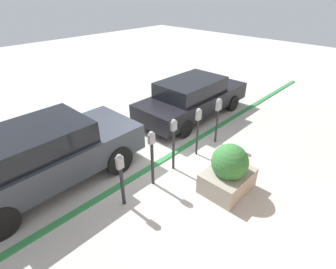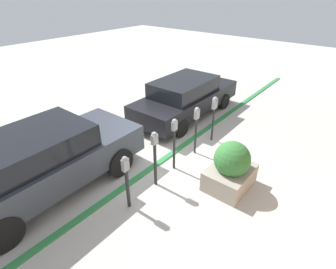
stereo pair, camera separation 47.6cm
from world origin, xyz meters
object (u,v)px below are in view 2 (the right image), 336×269
(parking_meter_second, at_px, (155,152))
(parking_meter_fourth, at_px, (196,122))
(parking_meter_middle, at_px, (174,137))
(parked_car_front, at_px, (43,161))
(parking_meter_nearest, at_px, (126,177))
(planter_box, at_px, (231,168))
(parking_meter_farthest, at_px, (214,109))
(parked_car_middle, at_px, (186,97))

(parking_meter_second, relative_size, parking_meter_fourth, 1.02)
(parking_meter_fourth, bearing_deg, parking_meter_second, -178.97)
(parking_meter_middle, height_order, parked_car_front, parked_car_front)
(parking_meter_nearest, xyz_separation_m, planter_box, (2.01, -1.40, -0.29))
(parked_car_front, bearing_deg, parking_meter_middle, -35.60)
(parking_meter_second, bearing_deg, parking_meter_farthest, 0.45)
(parking_meter_nearest, bearing_deg, parking_meter_farthest, 0.78)
(parking_meter_fourth, distance_m, parked_car_middle, 2.57)
(parking_meter_middle, relative_size, parked_car_middle, 0.32)
(parking_meter_second, distance_m, parking_meter_farthest, 2.72)
(planter_box, bearing_deg, parking_meter_farthest, 41.66)
(parking_meter_farthest, xyz_separation_m, parked_car_middle, (0.96, 1.71, -0.33))
(parking_meter_second, height_order, planter_box, parking_meter_second)
(parking_meter_nearest, xyz_separation_m, parked_car_front, (-0.82, 1.85, 0.02))
(planter_box, xyz_separation_m, parked_car_front, (-2.82, 3.26, 0.32))
(parking_meter_nearest, bearing_deg, planter_box, -34.96)
(parking_meter_farthest, distance_m, planter_box, 2.25)
(parking_meter_second, xyz_separation_m, parking_meter_fourth, (1.77, 0.03, 0.06))
(parking_meter_farthest, height_order, planter_box, parking_meter_farthest)
(parking_meter_middle, height_order, parking_meter_farthest, parking_meter_middle)
(parking_meter_nearest, height_order, planter_box, parking_meter_nearest)
(parking_meter_fourth, bearing_deg, parking_meter_middle, 178.91)
(parking_meter_nearest, height_order, parking_meter_second, parking_meter_second)
(parking_meter_farthest, xyz_separation_m, parked_car_front, (-4.46, 1.80, -0.22))
(parked_car_front, bearing_deg, parked_car_middle, -1.64)
(parking_meter_middle, relative_size, parked_car_front, 0.32)
(parking_meter_middle, distance_m, parking_meter_fourth, 0.97)
(parking_meter_middle, bearing_deg, parked_car_middle, 30.41)
(parking_meter_nearest, bearing_deg, parking_meter_fourth, 1.28)
(parked_car_middle, bearing_deg, parking_meter_middle, -150.07)
(parking_meter_second, relative_size, parked_car_middle, 0.32)
(parking_meter_farthest, height_order, parked_car_front, parked_car_front)
(parking_meter_farthest, bearing_deg, parked_car_middle, 60.82)
(parking_meter_middle, bearing_deg, parking_meter_fourth, -1.09)
(parking_meter_middle, xyz_separation_m, parking_meter_farthest, (1.91, -0.03, 0.12))
(parking_meter_second, height_order, parking_meter_middle, parking_meter_second)
(parking_meter_middle, xyz_separation_m, planter_box, (0.28, -1.48, -0.42))
(parked_car_front, xyz_separation_m, parked_car_middle, (5.42, -0.09, -0.11))
(parking_meter_second, height_order, parked_car_middle, parking_meter_second)
(parking_meter_fourth, height_order, parked_car_front, parked_car_front)
(parking_meter_fourth, relative_size, parking_meter_farthest, 0.99)
(parked_car_front, bearing_deg, parking_meter_second, -46.98)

